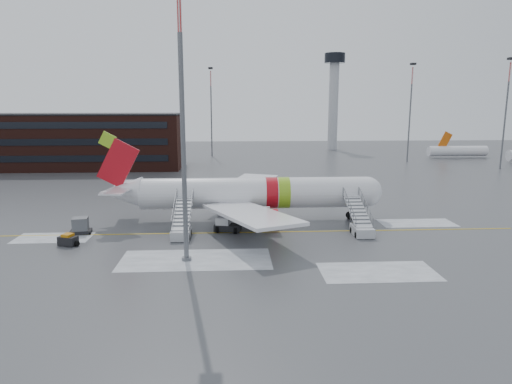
{
  "coord_description": "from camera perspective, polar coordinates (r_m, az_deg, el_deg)",
  "views": [
    {
      "loc": [
        -2.6,
        -50.81,
        14.24
      ],
      "look_at": [
        0.31,
        2.42,
        4.0
      ],
      "focal_mm": 32.0,
      "sensor_mm": 36.0,
      "label": 1
    }
  ],
  "objects": [
    {
      "name": "terminal_building",
      "position": [
        114.25,
        -25.04,
        5.82
      ],
      "size": [
        62.0,
        16.11,
        12.3
      ],
      "color": "#3F1E16",
      "rests_on": "ground"
    },
    {
      "name": "airliner",
      "position": [
        56.31,
        -1.08,
        -0.21
      ],
      "size": [
        35.03,
        32.97,
        11.18
      ],
      "color": "white",
      "rests_on": "ground"
    },
    {
      "name": "light_mast_far_n",
      "position": [
        128.92,
        -5.63,
        10.64
      ],
      "size": [
        1.2,
        1.2,
        24.25
      ],
      "color": "#595B60",
      "rests_on": "ground"
    },
    {
      "name": "light_mast_far_ne",
      "position": [
        121.31,
        18.74,
        10.12
      ],
      "size": [
        1.2,
        1.2,
        24.25
      ],
      "color": "#595B60",
      "rests_on": "ground"
    },
    {
      "name": "airstair_aft",
      "position": [
        50.74,
        -9.27,
        -4.32
      ],
      "size": [
        2.05,
        7.7,
        3.48
      ],
      "color": "#ABADB2",
      "rests_on": "ground"
    },
    {
      "name": "baggage_tractor",
      "position": [
        50.84,
        -22.44,
        -5.62
      ],
      "size": [
        2.5,
        1.65,
        1.23
      ],
      "color": "black",
      "rests_on": "ground"
    },
    {
      "name": "light_mast_near",
      "position": [
        41.0,
        -9.19,
        9.32
      ],
      "size": [
        1.2,
        1.2,
        25.57
      ],
      "color": "#595B60",
      "rests_on": "ground"
    },
    {
      "name": "uld_container",
      "position": [
        54.75,
        -21.08,
        -4.01
      ],
      "size": [
        2.49,
        1.99,
        1.85
      ],
      "color": "black",
      "rests_on": "ground"
    },
    {
      "name": "ground",
      "position": [
        52.83,
        -0.19,
        -4.76
      ],
      "size": [
        260.0,
        260.0,
        0.0
      ],
      "primitive_type": "plane",
      "color": "#494C4F",
      "rests_on": "ground"
    },
    {
      "name": "airstair_fwd",
      "position": [
        52.45,
        12.91,
        -3.96
      ],
      "size": [
        2.05,
        7.7,
        3.48
      ],
      "color": "#B8BBC0",
      "rests_on": "ground"
    },
    {
      "name": "distant_aircraft",
      "position": [
        132.75,
        26.32,
        3.59
      ],
      "size": [
        35.0,
        18.0,
        8.0
      ],
      "primitive_type": null,
      "color": "#D8590C",
      "rests_on": "ground"
    },
    {
      "name": "light_mast_far_e",
      "position": [
        115.91,
        28.81,
        9.35
      ],
      "size": [
        1.2,
        1.2,
        24.25
      ],
      "color": "#595B60",
      "rests_on": "ground"
    },
    {
      "name": "control_tower",
      "position": [
        149.48,
        9.7,
        12.45
      ],
      "size": [
        6.4,
        6.4,
        30.0
      ],
      "color": "#B2B5BA",
      "rests_on": "ground"
    },
    {
      "name": "pushback_tug",
      "position": [
        52.15,
        -3.75,
        -4.15
      ],
      "size": [
        3.22,
        2.68,
        1.68
      ],
      "color": "black",
      "rests_on": "ground"
    }
  ]
}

